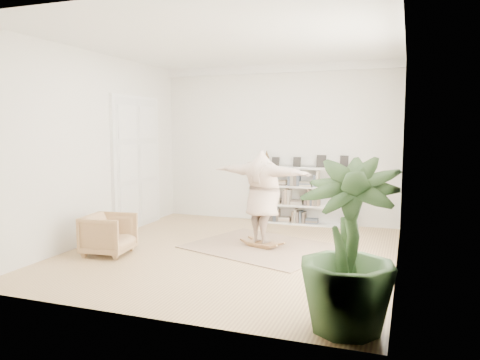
# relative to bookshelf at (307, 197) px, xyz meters

# --- Properties ---
(floor) EXTENTS (6.00, 6.00, 0.00)m
(floor) POSITION_rel_bookshelf_xyz_m (-0.74, -2.82, -0.64)
(floor) COLOR #96714D
(floor) RESTS_ON ground
(room_shell) EXTENTS (6.00, 6.00, 6.00)m
(room_shell) POSITION_rel_bookshelf_xyz_m (-0.74, 0.12, 2.87)
(room_shell) COLOR silver
(room_shell) RESTS_ON floor
(doors) EXTENTS (0.09, 1.78, 2.92)m
(doors) POSITION_rel_bookshelf_xyz_m (-3.45, -1.52, 0.76)
(doors) COLOR white
(doors) RESTS_ON floor
(bookshelf) EXTENTS (2.20, 0.35, 1.64)m
(bookshelf) POSITION_rel_bookshelf_xyz_m (0.00, 0.00, 0.00)
(bookshelf) COLOR silver
(bookshelf) RESTS_ON floor
(armchair) EXTENTS (0.86, 0.84, 0.70)m
(armchair) POSITION_rel_bookshelf_xyz_m (-2.68, -3.66, -0.28)
(armchair) COLOR tan
(armchair) RESTS_ON floor
(rug) EXTENTS (3.01, 2.70, 0.02)m
(rug) POSITION_rel_bookshelf_xyz_m (-0.33, -2.32, -0.63)
(rug) COLOR tan
(rug) RESTS_ON floor
(rocker_board) EXTENTS (0.64, 0.50, 0.12)m
(rocker_board) POSITION_rel_bookshelf_xyz_m (-0.33, -2.32, -0.56)
(rocker_board) COLOR brown
(rocker_board) RESTS_ON rug
(person) EXTENTS (2.13, 1.20, 1.68)m
(person) POSITION_rel_bookshelf_xyz_m (-0.33, -2.32, 0.34)
(person) COLOR #C0A390
(person) RESTS_ON rocker_board
(houseplant) EXTENTS (1.13, 1.13, 1.86)m
(houseplant) POSITION_rel_bookshelf_xyz_m (1.56, -5.37, 0.30)
(houseplant) COLOR #2E4D26
(houseplant) RESTS_ON floor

